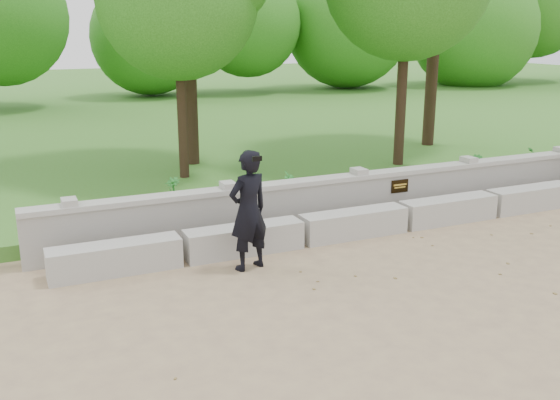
{
  "coord_description": "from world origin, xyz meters",
  "views": [
    {
      "loc": [
        -6.3,
        -6.8,
        3.45
      ],
      "look_at": [
        -2.6,
        1.42,
        0.95
      ],
      "focal_mm": 40.0,
      "sensor_mm": 36.0,
      "label": 1
    }
  ],
  "objects": [
    {
      "name": "ground",
      "position": [
        0.0,
        0.0,
        0.0
      ],
      "size": [
        80.0,
        80.0,
        0.0
      ],
      "primitive_type": "plane",
      "color": "#9E8861",
      "rests_on": "ground"
    },
    {
      "name": "man_main",
      "position": [
        -3.17,
        1.27,
        0.89
      ],
      "size": [
        0.74,
        0.68,
        1.79
      ],
      "color": "black",
      "rests_on": "ground"
    },
    {
      "name": "shrub_d",
      "position": [
        -3.51,
        4.24,
        0.51
      ],
      "size": [
        0.39,
        0.39,
        0.52
      ],
      "primitive_type": "imported",
      "rotation": [
        0.0,
        0.0,
        5.48
      ],
      "color": "#277428",
      "rests_on": "lawn"
    },
    {
      "name": "parapet_wall",
      "position": [
        0.0,
        2.6,
        0.46
      ],
      "size": [
        12.5,
        0.35,
        0.9
      ],
      "color": "#9B9993",
      "rests_on": "ground"
    },
    {
      "name": "concrete_bench",
      "position": [
        0.0,
        1.9,
        0.22
      ],
      "size": [
        11.9,
        0.45,
        0.45
      ],
      "color": "#A5A39C",
      "rests_on": "ground"
    },
    {
      "name": "shrub_c",
      "position": [
        4.6,
        3.3,
        0.55
      ],
      "size": [
        0.7,
        0.7,
        0.59
      ],
      "primitive_type": "imported",
      "rotation": [
        0.0,
        0.0,
        3.89
      ],
      "color": "#277428",
      "rests_on": "lawn"
    },
    {
      "name": "shrub_a",
      "position": [
        -1.55,
        3.3,
        0.58
      ],
      "size": [
        0.41,
        0.4,
        0.65
      ],
      "primitive_type": "imported",
      "rotation": [
        0.0,
        0.0,
        0.71
      ],
      "color": "#277428",
      "rests_on": "lawn"
    },
    {
      "name": "shrub_b",
      "position": [
        2.89,
        3.3,
        0.54
      ],
      "size": [
        0.4,
        0.41,
        0.59
      ],
      "primitive_type": "imported",
      "rotation": [
        0.0,
        0.0,
        2.19
      ],
      "color": "#277428",
      "rests_on": "lawn"
    },
    {
      "name": "lawn",
      "position": [
        0.0,
        14.0,
        0.12
      ],
      "size": [
        40.0,
        22.0,
        0.25
      ],
      "primitive_type": "cube",
      "color": "#3F7022",
      "rests_on": "ground"
    }
  ]
}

